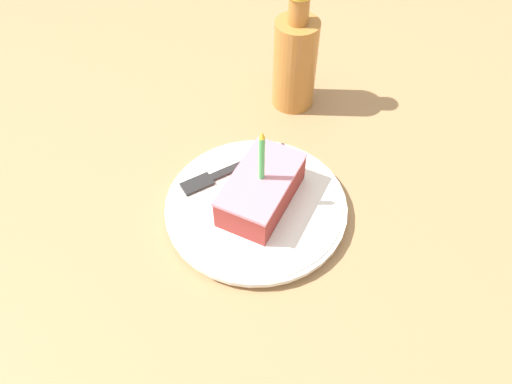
% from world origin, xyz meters
% --- Properties ---
extents(ground_plane, '(2.40, 2.40, 0.04)m').
position_xyz_m(ground_plane, '(0.00, 0.00, -0.02)').
color(ground_plane, '#9E754C').
rests_on(ground_plane, ground).
extents(plate, '(0.25, 0.25, 0.02)m').
position_xyz_m(plate, '(-0.03, 0.02, 0.01)').
color(plate, white).
rests_on(plate, ground_plane).
extents(cake_slice, '(0.08, 0.14, 0.13)m').
position_xyz_m(cake_slice, '(-0.03, 0.01, 0.04)').
color(cake_slice, '#99332D').
rests_on(cake_slice, plate).
extents(fork, '(0.11, 0.15, 0.00)m').
position_xyz_m(fork, '(0.04, -0.02, 0.02)').
color(fork, '#262626').
rests_on(fork, plate).
extents(bottle, '(0.07, 0.07, 0.21)m').
position_xyz_m(bottle, '(0.02, -0.23, 0.08)').
color(bottle, '#B27233').
rests_on(bottle, ground_plane).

